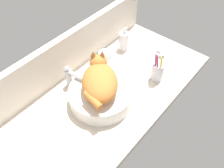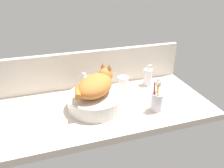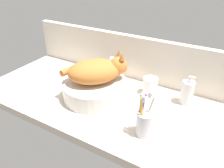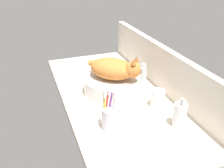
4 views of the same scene
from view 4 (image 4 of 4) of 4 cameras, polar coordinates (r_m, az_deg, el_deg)
ground_plane at (r=139.78cm, az=0.97°, el=-3.03°), size 126.34×58.45×4.00cm
backsplash_panel at (r=144.47cm, az=11.26°, el=3.77°), size 126.34×3.60×24.35cm
sink_basin at (r=139.75cm, az=0.01°, el=-0.11°), size 31.71×31.71×8.45cm
cat at (r=134.98cm, az=0.55°, el=3.55°), size 29.68×29.71×14.00cm
faucet at (r=147.09cm, az=6.79°, el=2.48°), size 3.98×11.86×13.60cm
soap_dispenser at (r=114.95cm, az=15.19°, el=-6.86°), size 5.90×5.90×14.80cm
toothbrush_cup at (r=109.59cm, az=-0.69°, el=-7.67°), size 6.65×6.65×18.71cm
water_glass at (r=128.37cm, az=10.41°, el=-3.50°), size 7.26×7.26×8.74cm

